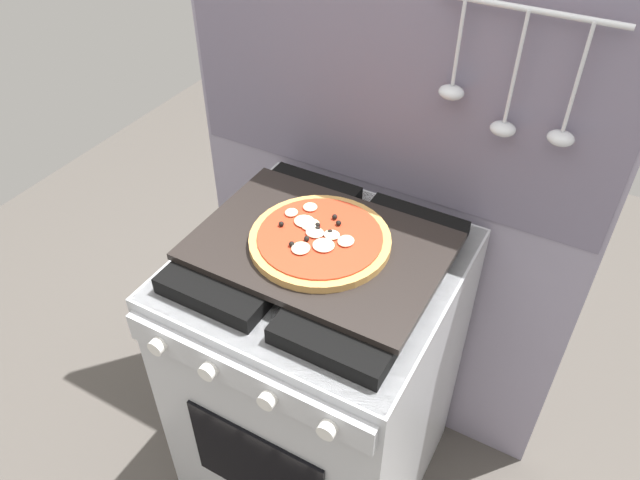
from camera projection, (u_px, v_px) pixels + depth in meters
ground_plane at (320, 464)px, 1.93m from camera, size 4.00×4.00×0.00m
kitchen_backsplash at (381, 209)px, 1.64m from camera, size 1.10×0.08×1.55m
stove at (320, 376)px, 1.63m from camera, size 0.60×0.64×0.90m
baking_tray at (320, 246)px, 1.34m from camera, size 0.54×0.38×0.02m
pizza_left at (318, 239)px, 1.33m from camera, size 0.31×0.31×0.03m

